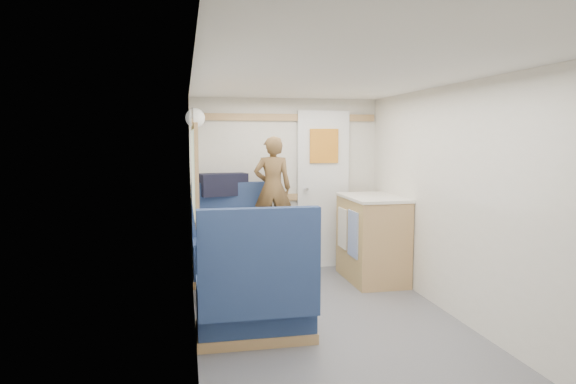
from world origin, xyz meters
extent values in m
plane|color=#515156|center=(0.00, 0.00, 0.00)|extent=(4.50, 4.50, 0.00)
plane|color=silver|center=(0.00, 0.00, 2.00)|extent=(4.50, 4.50, 0.00)
cube|color=silver|center=(0.00, 2.25, 1.00)|extent=(2.20, 0.02, 2.00)
cube|color=silver|center=(-1.10, 0.00, 1.00)|extent=(0.02, 4.50, 2.00)
cube|color=silver|center=(1.10, 0.00, 1.00)|extent=(0.02, 4.50, 2.00)
cube|color=#AC8C4D|center=(0.00, 2.23, 0.85)|extent=(2.15, 0.02, 0.08)
cube|color=#AC8C4D|center=(0.00, 2.23, 1.78)|extent=(2.15, 0.02, 0.08)
cube|color=#A5AE94|center=(-1.08, 1.00, 1.25)|extent=(0.04, 1.30, 0.72)
cube|color=white|center=(0.45, 2.22, 0.93)|extent=(0.62, 0.04, 1.86)
cube|color=orange|center=(0.45, 2.19, 1.45)|extent=(0.34, 0.03, 0.40)
cylinder|color=silver|center=(0.23, 2.17, 0.95)|extent=(0.04, 0.10, 0.04)
cube|color=white|center=(-0.65, 1.00, 0.70)|extent=(0.62, 0.92, 0.04)
cylinder|color=silver|center=(-0.65, 1.00, 0.35)|extent=(0.08, 0.08, 0.66)
cylinder|color=silver|center=(-0.65, 1.00, 0.01)|extent=(0.36, 0.36, 0.03)
cube|color=navy|center=(-0.65, 1.80, 0.23)|extent=(0.88, 0.50, 0.45)
cube|color=navy|center=(-0.65, 2.08, 0.65)|extent=(0.88, 0.10, 0.80)
cube|color=#AC8C4D|center=(-0.65, 1.80, 0.04)|extent=(0.90, 0.52, 0.08)
cube|color=navy|center=(-0.65, 0.20, 0.23)|extent=(0.88, 0.50, 0.45)
cube|color=navy|center=(-0.65, -0.08, 0.65)|extent=(0.88, 0.10, 0.80)
cube|color=#AC8C4D|center=(-0.65, 0.20, 0.04)|extent=(0.90, 0.52, 0.08)
cube|color=#AC8C4D|center=(-0.65, 2.12, 0.88)|extent=(0.90, 0.14, 0.04)
sphere|color=white|center=(-1.04, 1.85, 1.75)|extent=(0.20, 0.20, 0.20)
cube|color=#AC8C4D|center=(0.82, 1.55, 0.45)|extent=(0.54, 0.90, 0.90)
cube|color=silver|center=(0.82, 1.55, 0.91)|extent=(0.56, 0.92, 0.03)
cube|color=#5972B2|center=(0.54, 1.37, 0.55)|extent=(0.01, 0.30, 0.48)
cube|color=silver|center=(0.54, 1.73, 0.55)|extent=(0.01, 0.28, 0.44)
imported|color=brown|center=(-0.23, 1.80, 1.01)|extent=(0.43, 0.30, 1.11)
cube|color=black|center=(-0.74, 2.12, 1.02)|extent=(0.56, 0.36, 0.25)
cube|color=white|center=(-0.55, 0.89, 0.73)|extent=(0.28, 0.36, 0.02)
sphere|color=orange|center=(-0.43, 0.78, 0.77)|extent=(0.07, 0.07, 0.07)
cube|color=#EEE689|center=(-0.55, 0.70, 0.75)|extent=(0.10, 0.07, 0.03)
cylinder|color=white|center=(-0.69, 0.92, 0.72)|extent=(0.06, 0.06, 0.01)
cylinder|color=white|center=(-0.69, 0.92, 0.78)|extent=(0.01, 0.01, 0.10)
sphere|color=#4D0813|center=(-0.69, 0.92, 0.85)|extent=(0.08, 0.08, 0.08)
cylinder|color=white|center=(-0.82, 0.83, 0.78)|extent=(0.07, 0.07, 0.12)
cylinder|color=#8C3F14|center=(-0.45, 1.06, 0.77)|extent=(0.07, 0.07, 0.11)
cylinder|color=black|center=(-0.56, 1.17, 0.77)|extent=(0.04, 0.04, 0.09)
cylinder|color=silver|center=(-0.72, 1.01, 0.76)|extent=(0.03, 0.03, 0.09)
cube|color=brown|center=(-0.52, 1.31, 0.77)|extent=(0.18, 0.24, 0.09)
camera|label=1|loc=(-1.16, -3.64, 1.54)|focal=32.00mm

